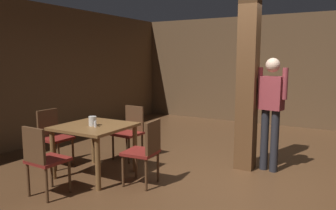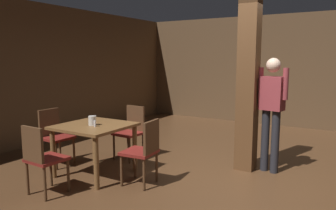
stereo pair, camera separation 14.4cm
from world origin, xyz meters
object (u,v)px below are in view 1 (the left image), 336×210
dining_table (95,133)px  chair_east (146,149)px  chair_south (43,157)px  chair_north (130,130)px  napkin_cup (93,121)px  salt_shaker (95,124)px  chair_west (53,134)px  standing_person (271,106)px

dining_table → chair_east: chair_east is taller
chair_south → chair_north: same height
napkin_cup → salt_shaker: bearing=-27.8°
chair_west → standing_person: standing_person is taller
chair_south → dining_table: bearing=87.9°
napkin_cup → salt_shaker: napkin_cup is taller
chair_north → salt_shaker: 1.07m
salt_shaker → chair_east: bearing=10.7°
chair_south → chair_west: size_ratio=1.00×
chair_north → napkin_cup: chair_north is taller
chair_east → standing_person: bearing=47.3°
salt_shaker → chair_west: bearing=173.4°
chair_south → napkin_cup: bearing=86.9°
chair_south → salt_shaker: size_ratio=9.92×
chair_west → standing_person: bearing=25.3°
dining_table → chair_north: (-0.03, 0.92, -0.13)m
chair_west → salt_shaker: size_ratio=9.92×
dining_table → chair_west: chair_west is taller
napkin_cup → chair_north: bearing=92.8°
chair_east → chair_west: 1.76m
standing_person → napkin_cup: bearing=-144.9°
standing_person → chair_west: bearing=-154.7°
dining_table → standing_person: 2.65m
dining_table → napkin_cup: size_ratio=7.05×
dining_table → napkin_cup: bearing=-74.7°
chair_west → chair_north: 1.25m
napkin_cup → salt_shaker: (0.10, -0.05, -0.02)m
chair_south → standing_person: standing_person is taller
chair_east → salt_shaker: size_ratio=9.92×
chair_south → chair_east: bearing=46.5°
chair_south → standing_person: 3.28m
chair_east → napkin_cup: 0.91m
chair_east → salt_shaker: (-0.75, -0.14, 0.29)m
napkin_cup → standing_person: 2.65m
chair_west → standing_person: (3.08, 1.45, 0.50)m
chair_south → chair_west: same height
napkin_cup → dining_table: bearing=105.3°
chair_east → napkin_cup: size_ratio=6.44×
salt_shaker → standing_person: bearing=37.2°
chair_east → standing_person: standing_person is taller
chair_north → napkin_cup: bearing=-87.2°
chair_west → salt_shaker: chair_west is taller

